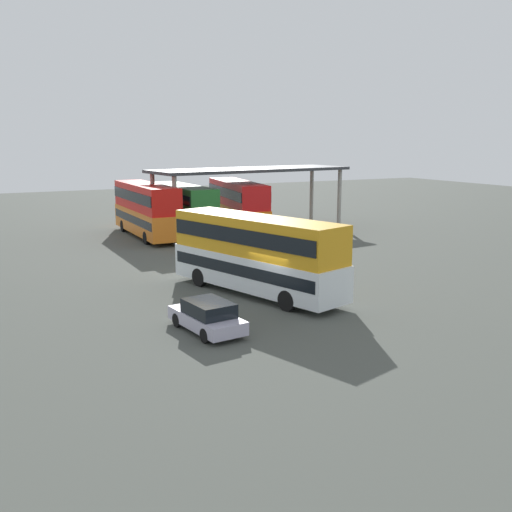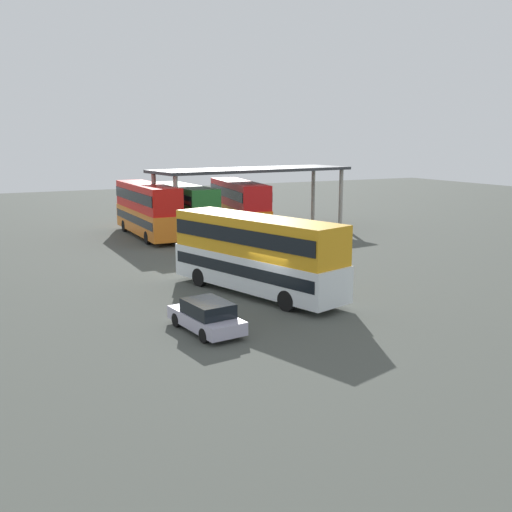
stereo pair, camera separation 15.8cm
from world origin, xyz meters
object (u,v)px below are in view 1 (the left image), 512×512
Objects in this scene: double_decker_mid_row at (182,207)px; double_decker_near_canopy at (146,208)px; parked_hatchback at (207,316)px; double_decker_main at (256,252)px; double_decker_far_right at (237,203)px.

double_decker_near_canopy is at bearing 100.84° from double_decker_mid_row.
parked_hatchback is 26.92m from double_decker_mid_row.
parked_hatchback is 0.37× the size of double_decker_near_canopy.
double_decker_mid_row reaches higher than parked_hatchback.
double_decker_main is 6.71m from parked_hatchback.
double_decker_far_right is (4.98, -0.46, 0.10)m from double_decker_mid_row.
double_decker_far_right is at bearing -39.47° from double_decker_main.
double_decker_far_right is (8.32, 0.20, -0.04)m from double_decker_near_canopy.
double_decker_near_canopy is 3.40m from double_decker_mid_row.
double_decker_mid_row is at bearing -26.52° from double_decker_main.
double_decker_mid_row is at bearing -78.38° from double_decker_near_canopy.
double_decker_near_canopy is at bearing 101.06° from double_decker_far_right.
double_decker_far_right is (8.70, 20.49, 0.11)m from double_decker_main.
double_decker_main is at bearing 179.44° from double_decker_near_canopy.
double_decker_near_canopy is at bearing -17.54° from double_decker_main.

